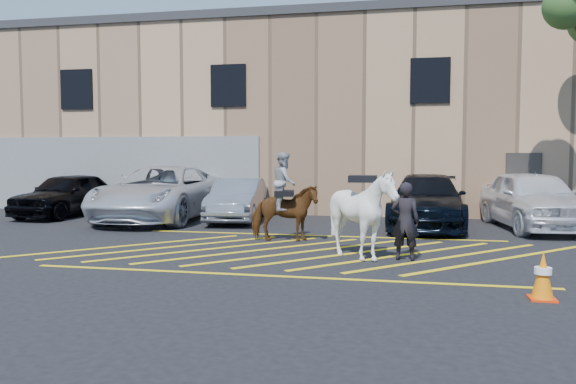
% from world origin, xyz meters
% --- Properties ---
extents(ground, '(90.00, 90.00, 0.00)m').
position_xyz_m(ground, '(0.00, 0.00, 0.00)').
color(ground, black).
rests_on(ground, ground).
extents(car_black_suv, '(2.14, 4.57, 1.51)m').
position_xyz_m(car_black_suv, '(-9.31, 5.11, 0.76)').
color(car_black_suv, black).
rests_on(car_black_suv, ground).
extents(car_white_pickup, '(3.02, 6.40, 1.77)m').
position_xyz_m(car_white_pickup, '(-5.59, 4.73, 0.88)').
color(car_white_pickup, silver).
rests_on(car_white_pickup, ground).
extents(car_silver_sedan, '(1.90, 4.27, 1.36)m').
position_xyz_m(car_silver_sedan, '(-3.06, 4.93, 0.68)').
color(car_silver_sedan, gray).
rests_on(car_silver_sedan, ground).
extents(car_blue_suv, '(2.40, 5.42, 1.55)m').
position_xyz_m(car_blue_suv, '(2.86, 4.67, 0.77)').
color(car_blue_suv, black).
rests_on(car_blue_suv, ground).
extents(car_white_suv, '(2.68, 5.26, 1.71)m').
position_xyz_m(car_white_suv, '(5.86, 4.85, 0.86)').
color(car_white_suv, white).
rests_on(car_white_suv, ground).
extents(handler, '(0.62, 0.44, 1.61)m').
position_xyz_m(handler, '(2.22, -0.77, 0.80)').
color(handler, black).
rests_on(handler, ground).
extents(warehouse, '(32.42, 10.20, 7.30)m').
position_xyz_m(warehouse, '(-0.01, 11.99, 3.65)').
color(warehouse, tan).
rests_on(warehouse, ground).
extents(hatching_zone, '(12.60, 5.12, 0.01)m').
position_xyz_m(hatching_zone, '(-0.00, -0.30, 0.01)').
color(hatching_zone, yellow).
rests_on(hatching_zone, ground).
extents(mounted_bay, '(1.77, 0.99, 2.22)m').
position_xyz_m(mounted_bay, '(-0.72, 1.13, 0.90)').
color(mounted_bay, '#583314').
rests_on(mounted_bay, ground).
extents(saddled_white, '(1.53, 1.72, 1.88)m').
position_xyz_m(saddled_white, '(1.36, -0.89, 0.94)').
color(saddled_white, white).
rests_on(saddled_white, ground).
extents(traffic_cone, '(0.38, 0.38, 0.73)m').
position_xyz_m(traffic_cone, '(4.24, -3.54, 0.37)').
color(traffic_cone, '#F43509').
rests_on(traffic_cone, ground).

